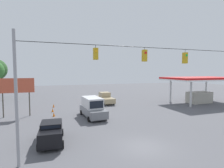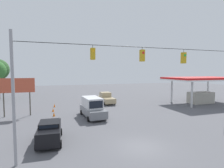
# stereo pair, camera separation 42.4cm
# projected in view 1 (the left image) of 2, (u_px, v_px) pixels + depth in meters

# --- Properties ---
(ground_plane) EXTENTS (140.00, 140.00, 0.00)m
(ground_plane) POSITION_uv_depth(u_px,v_px,m) (143.00, 147.00, 14.45)
(ground_plane) COLOR #56565B
(overhead_signal_span) EXTENTS (18.65, 0.38, 8.88)m
(overhead_signal_span) POSITION_uv_depth(u_px,v_px,m) (145.00, 81.00, 14.09)
(overhead_signal_span) COLOR #939399
(overhead_signal_span) RESTS_ON ground_plane
(pickup_truck_tan_oncoming_deep) EXTENTS (2.47, 5.53, 2.12)m
(pickup_truck_tan_oncoming_deep) POSITION_uv_depth(u_px,v_px,m) (105.00, 98.00, 34.38)
(pickup_truck_tan_oncoming_deep) COLOR tan
(pickup_truck_tan_oncoming_deep) RESTS_ON ground_plane
(sedan_black_parked_shoulder) EXTENTS (2.22, 4.67, 1.85)m
(sedan_black_parked_shoulder) POSITION_uv_depth(u_px,v_px,m) (51.00, 131.00, 15.34)
(sedan_black_parked_shoulder) COLOR black
(sedan_black_parked_shoulder) RESTS_ON ground_plane
(box_truck_grey_withflow_mid) EXTENTS (2.84, 6.24, 2.69)m
(box_truck_grey_withflow_mid) POSITION_uv_depth(u_px,v_px,m) (92.00, 107.00, 23.99)
(box_truck_grey_withflow_mid) COLOR slate
(box_truck_grey_withflow_mid) RESTS_ON ground_plane
(traffic_cone_nearest) EXTENTS (0.31, 0.31, 0.58)m
(traffic_cone_nearest) POSITION_uv_depth(u_px,v_px,m) (56.00, 142.00, 14.76)
(traffic_cone_nearest) COLOR orange
(traffic_cone_nearest) RESTS_ON ground_plane
(traffic_cone_second) EXTENTS (0.31, 0.31, 0.58)m
(traffic_cone_second) POSITION_uv_depth(u_px,v_px,m) (53.00, 130.00, 17.88)
(traffic_cone_second) COLOR orange
(traffic_cone_second) RESTS_ON ground_plane
(traffic_cone_third) EXTENTS (0.31, 0.31, 0.58)m
(traffic_cone_third) POSITION_uv_depth(u_px,v_px,m) (54.00, 121.00, 21.20)
(traffic_cone_third) COLOR orange
(traffic_cone_third) RESTS_ON ground_plane
(traffic_cone_fourth) EXTENTS (0.31, 0.31, 0.58)m
(traffic_cone_fourth) POSITION_uv_depth(u_px,v_px,m) (54.00, 114.00, 24.23)
(traffic_cone_fourth) COLOR orange
(traffic_cone_fourth) RESTS_ON ground_plane
(traffic_cone_fifth) EXTENTS (0.31, 0.31, 0.58)m
(traffic_cone_fifth) POSITION_uv_depth(u_px,v_px,m) (53.00, 110.00, 26.98)
(traffic_cone_fifth) COLOR orange
(traffic_cone_fifth) RESTS_ON ground_plane
(traffic_cone_farthest) EXTENTS (0.31, 0.31, 0.58)m
(traffic_cone_farthest) POSITION_uv_depth(u_px,v_px,m) (54.00, 106.00, 30.41)
(traffic_cone_farthest) COLOR orange
(traffic_cone_farthest) RESTS_ON ground_plane
(gas_station) EXTENTS (13.54, 8.00, 5.13)m
(gas_station) POSITION_uv_depth(u_px,v_px,m) (200.00, 84.00, 34.48)
(gas_station) COLOR red
(gas_station) RESTS_ON ground_plane
(roadside_billboard) EXTENTS (4.66, 0.16, 5.33)m
(roadside_billboard) POSITION_uv_depth(u_px,v_px,m) (16.00, 88.00, 23.92)
(roadside_billboard) COLOR #4C473D
(roadside_billboard) RESTS_ON ground_plane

